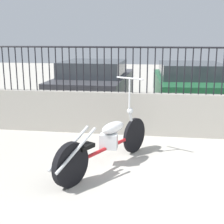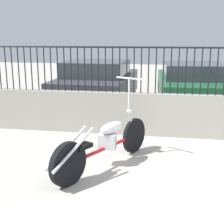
% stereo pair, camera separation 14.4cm
% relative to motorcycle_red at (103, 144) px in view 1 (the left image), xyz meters
% --- Properties ---
extents(low_wall, '(9.52, 0.18, 0.90)m').
position_rel_motorcycle_red_xyz_m(low_wall, '(1.72, 1.87, 0.04)').
color(low_wall, '#9E998E').
rests_on(low_wall, ground_plane).
extents(fence_railing, '(9.52, 0.04, 0.95)m').
position_rel_motorcycle_red_xyz_m(fence_railing, '(1.72, 1.87, 1.09)').
color(fence_railing, black).
rests_on(fence_railing, low_wall).
extents(motorcycle_red, '(1.20, 2.09, 1.39)m').
position_rel_motorcycle_red_xyz_m(motorcycle_red, '(0.00, 0.00, 0.00)').
color(motorcycle_red, black).
rests_on(motorcycle_red, ground_plane).
extents(car_dark_grey, '(1.99, 4.02, 1.36)m').
position_rel_motorcycle_red_xyz_m(car_dark_grey, '(-1.03, 4.51, 0.28)').
color(car_dark_grey, black).
rests_on(car_dark_grey, ground_plane).
extents(car_green, '(2.13, 4.22, 1.30)m').
position_rel_motorcycle_red_xyz_m(car_green, '(1.75, 4.87, 0.26)').
color(car_green, black).
rests_on(car_green, ground_plane).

